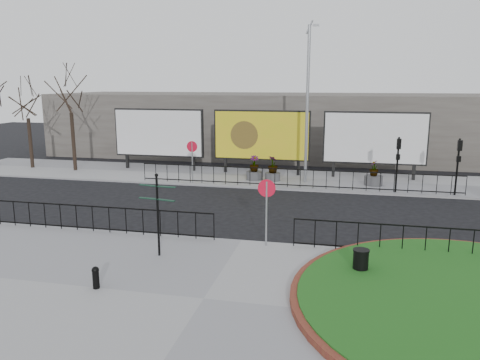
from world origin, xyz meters
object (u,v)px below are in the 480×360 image
(lamp_post, at_px, (307,102))
(fingerpost_sign, at_px, (158,207))
(litter_bin, at_px, (361,262))
(planter_b, at_px, (273,171))
(planter_c, at_px, (374,177))
(planter_a, at_px, (254,171))
(billboard_mid, at_px, (261,136))
(bollard, at_px, (96,276))

(lamp_post, height_order, fingerpost_sign, lamp_post)
(litter_bin, bearing_deg, planter_b, 109.43)
(fingerpost_sign, height_order, planter_c, fingerpost_sign)
(planter_a, bearing_deg, lamp_post, 0.00)
(planter_b, bearing_deg, billboard_mid, 117.81)
(billboard_mid, xyz_separation_m, fingerpost_sign, (-0.94, -15.14, -0.74))
(planter_a, xyz_separation_m, planter_b, (1.15, -0.03, 0.06))
(lamp_post, bearing_deg, planter_a, -180.00)
(lamp_post, bearing_deg, litter_bin, -78.33)
(lamp_post, relative_size, planter_c, 6.38)
(billboard_mid, xyz_separation_m, planter_b, (1.06, -2.00, -1.88))
(lamp_post, distance_m, litter_bin, 14.36)
(planter_a, bearing_deg, litter_bin, -66.37)
(litter_bin, height_order, planter_b, planter_b)
(fingerpost_sign, relative_size, planter_a, 1.95)
(litter_bin, bearing_deg, planter_c, 85.11)
(billboard_mid, relative_size, fingerpost_sign, 2.15)
(litter_bin, bearing_deg, planter_a, 113.63)
(lamp_post, distance_m, planter_c, 5.77)
(billboard_mid, bearing_deg, litter_bin, -69.42)
(lamp_post, distance_m, bollard, 17.27)
(billboard_mid, xyz_separation_m, planter_c, (6.93, -1.97, -2.00))
(planter_b, distance_m, planter_c, 5.87)
(bollard, bearing_deg, litter_bin, 19.09)
(lamp_post, xyz_separation_m, planter_a, (-3.10, -0.00, -4.17))
(planter_b, height_order, planter_c, planter_b)
(bollard, bearing_deg, planter_b, 80.09)
(lamp_post, relative_size, planter_a, 6.22)
(planter_a, height_order, planter_c, planter_a)
(planter_b, bearing_deg, litter_bin, -70.57)
(bollard, xyz_separation_m, planter_c, (8.67, 16.03, 0.11))
(billboard_mid, height_order, bollard, billboard_mid)
(fingerpost_sign, relative_size, litter_bin, 3.45)
(planter_a, distance_m, planter_b, 1.15)
(billboard_mid, bearing_deg, planter_c, -15.89)
(billboard_mid, relative_size, planter_a, 4.18)
(planter_b, bearing_deg, fingerpost_sign, -98.65)
(planter_c, bearing_deg, billboard_mid, 164.11)
(billboard_mid, relative_size, lamp_post, 0.67)
(litter_bin, bearing_deg, fingerpost_sign, 177.84)
(lamp_post, relative_size, litter_bin, 11.03)
(planter_b, relative_size, planter_c, 1.04)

